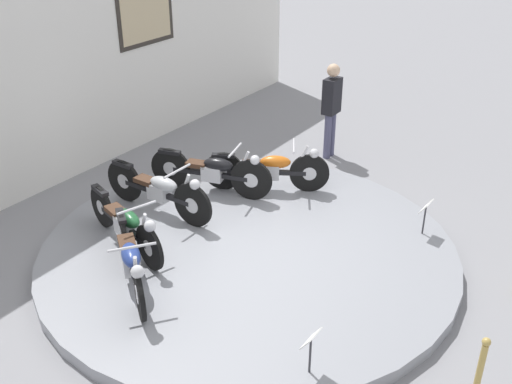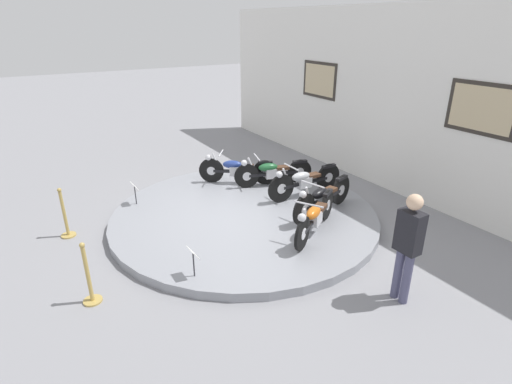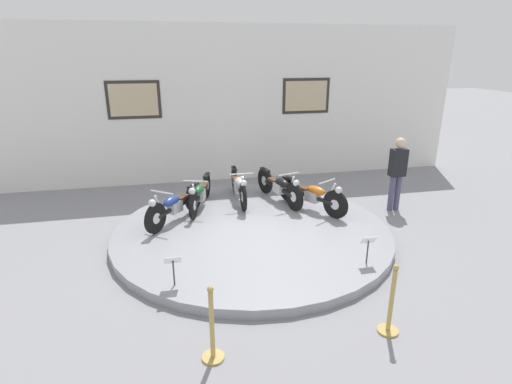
{
  "view_description": "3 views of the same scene",
  "coord_description": "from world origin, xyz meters",
  "px_view_note": "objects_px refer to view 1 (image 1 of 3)",
  "views": [
    {
      "loc": [
        -5.63,
        -3.92,
        4.55
      ],
      "look_at": [
        0.11,
        -0.05,
        0.94
      ],
      "focal_mm": 42.0,
      "sensor_mm": 36.0,
      "label": 1
    },
    {
      "loc": [
        6.66,
        -3.8,
        3.91
      ],
      "look_at": [
        0.18,
        0.17,
        0.65
      ],
      "focal_mm": 28.0,
      "sensor_mm": 36.0,
      "label": 2
    },
    {
      "loc": [
        -1.5,
        -7.33,
        3.57
      ],
      "look_at": [
        0.09,
        0.05,
        0.91
      ],
      "focal_mm": 28.0,
      "sensor_mm": 36.0,
      "label": 3
    }
  ],
  "objects_px": {
    "motorcycle_green": "(126,223)",
    "motorcycle_orange": "(269,168)",
    "info_placard_front_left": "(311,344)",
    "visitor_standing": "(331,105)",
    "info_placard_front_centre": "(426,210)",
    "motorcycle_black": "(212,170)",
    "motorcycle_silver": "(159,189)",
    "motorcycle_blue": "(131,259)"
  },
  "relations": [
    {
      "from": "motorcycle_silver",
      "to": "info_placard_front_centre",
      "type": "distance_m",
      "value": 3.79
    },
    {
      "from": "motorcycle_silver",
      "to": "info_placard_front_left",
      "type": "relative_size",
      "value": 3.92
    },
    {
      "from": "motorcycle_blue",
      "to": "motorcycle_orange",
      "type": "xyz_separation_m",
      "value": [
        3.05,
        -0.0,
        0.0
      ]
    },
    {
      "from": "motorcycle_green",
      "to": "motorcycle_orange",
      "type": "height_order",
      "value": "motorcycle_orange"
    },
    {
      "from": "motorcycle_black",
      "to": "visitor_standing",
      "type": "height_order",
      "value": "visitor_standing"
    },
    {
      "from": "motorcycle_blue",
      "to": "visitor_standing",
      "type": "relative_size",
      "value": 0.92
    },
    {
      "from": "motorcycle_green",
      "to": "info_placard_front_left",
      "type": "height_order",
      "value": "motorcycle_green"
    },
    {
      "from": "motorcycle_green",
      "to": "motorcycle_silver",
      "type": "relative_size",
      "value": 0.94
    },
    {
      "from": "motorcycle_black",
      "to": "motorcycle_green",
      "type": "bearing_deg",
      "value": -179.91
    },
    {
      "from": "motorcycle_black",
      "to": "info_placard_front_left",
      "type": "relative_size",
      "value": 3.81
    },
    {
      "from": "motorcycle_green",
      "to": "visitor_standing",
      "type": "bearing_deg",
      "value": -8.42
    },
    {
      "from": "motorcycle_silver",
      "to": "visitor_standing",
      "type": "relative_size",
      "value": 1.15
    },
    {
      "from": "motorcycle_orange",
      "to": "info_placard_front_left",
      "type": "xyz_separation_m",
      "value": [
        -3.13,
        -2.5,
        -0.01
      ]
    },
    {
      "from": "motorcycle_orange",
      "to": "info_placard_front_centre",
      "type": "relative_size",
      "value": 3.37
    },
    {
      "from": "motorcycle_silver",
      "to": "info_placard_front_left",
      "type": "bearing_deg",
      "value": -115.06
    },
    {
      "from": "visitor_standing",
      "to": "info_placard_front_left",
      "type": "bearing_deg",
      "value": -154.16
    },
    {
      "from": "motorcycle_black",
      "to": "visitor_standing",
      "type": "distance_m",
      "value": 2.74
    },
    {
      "from": "motorcycle_silver",
      "to": "motorcycle_orange",
      "type": "distance_m",
      "value": 1.78
    },
    {
      "from": "info_placard_front_left",
      "to": "info_placard_front_centre",
      "type": "height_order",
      "value": "same"
    },
    {
      "from": "motorcycle_blue",
      "to": "motorcycle_orange",
      "type": "height_order",
      "value": "motorcycle_orange"
    },
    {
      "from": "motorcycle_orange",
      "to": "visitor_standing",
      "type": "distance_m",
      "value": 2.09
    },
    {
      "from": "info_placard_front_centre",
      "to": "visitor_standing",
      "type": "relative_size",
      "value": 0.29
    },
    {
      "from": "motorcycle_blue",
      "to": "info_placard_front_left",
      "type": "height_order",
      "value": "motorcycle_blue"
    },
    {
      "from": "motorcycle_black",
      "to": "info_placard_front_centre",
      "type": "distance_m",
      "value": 3.24
    },
    {
      "from": "motorcycle_black",
      "to": "info_placard_front_left",
      "type": "height_order",
      "value": "motorcycle_black"
    },
    {
      "from": "motorcycle_green",
      "to": "motorcycle_orange",
      "type": "distance_m",
      "value": 2.55
    },
    {
      "from": "info_placard_front_left",
      "to": "visitor_standing",
      "type": "xyz_separation_m",
      "value": [
        5.17,
        2.5,
        0.46
      ]
    },
    {
      "from": "motorcycle_green",
      "to": "visitor_standing",
      "type": "relative_size",
      "value": 1.08
    },
    {
      "from": "motorcycle_green",
      "to": "motorcycle_orange",
      "type": "xyz_separation_m",
      "value": [
        2.47,
        -0.67,
        0.01
      ]
    },
    {
      "from": "visitor_standing",
      "to": "motorcycle_blue",
      "type": "bearing_deg",
      "value": 179.98
    },
    {
      "from": "motorcycle_blue",
      "to": "info_placard_front_centre",
      "type": "relative_size",
      "value": 3.13
    },
    {
      "from": "motorcycle_blue",
      "to": "visitor_standing",
      "type": "xyz_separation_m",
      "value": [
        5.09,
        -0.0,
        0.45
      ]
    },
    {
      "from": "motorcycle_blue",
      "to": "info_placard_front_left",
      "type": "xyz_separation_m",
      "value": [
        -0.08,
        -2.51,
        -0.01
      ]
    },
    {
      "from": "motorcycle_green",
      "to": "visitor_standing",
      "type": "distance_m",
      "value": 4.58
    },
    {
      "from": "motorcycle_blue",
      "to": "motorcycle_black",
      "type": "relative_size",
      "value": 0.82
    },
    {
      "from": "motorcycle_silver",
      "to": "motorcycle_orange",
      "type": "bearing_deg",
      "value": -31.35
    },
    {
      "from": "info_placard_front_left",
      "to": "visitor_standing",
      "type": "distance_m",
      "value": 5.76
    },
    {
      "from": "motorcycle_blue",
      "to": "visitor_standing",
      "type": "height_order",
      "value": "visitor_standing"
    },
    {
      "from": "motorcycle_blue",
      "to": "motorcycle_green",
      "type": "distance_m",
      "value": 0.89
    },
    {
      "from": "motorcycle_black",
      "to": "info_placard_front_centre",
      "type": "relative_size",
      "value": 3.81
    },
    {
      "from": "motorcycle_blue",
      "to": "motorcycle_orange",
      "type": "relative_size",
      "value": 0.93
    },
    {
      "from": "motorcycle_green",
      "to": "motorcycle_silver",
      "type": "distance_m",
      "value": 0.98
    }
  ]
}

